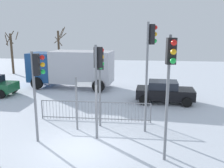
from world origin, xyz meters
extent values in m
plane|color=silver|center=(0.00, 0.00, 0.00)|extent=(60.00, 60.00, 0.00)
cylinder|color=slate|center=(0.38, 2.48, 1.98)|extent=(0.11, 0.11, 3.96)
cube|color=black|center=(0.44, 2.32, 3.41)|extent=(0.37, 0.31, 0.90)
sphere|color=red|center=(0.51, 2.08, 3.71)|extent=(0.20, 0.20, 0.20)
sphere|color=orange|center=(0.51, 2.08, 3.41)|extent=(0.20, 0.20, 0.20)
sphere|color=green|center=(0.51, 2.08, 3.11)|extent=(0.20, 0.20, 0.20)
cylinder|color=slate|center=(3.37, -0.57, 2.34)|extent=(0.11, 0.11, 4.68)
cube|color=black|center=(3.40, -0.74, 4.13)|extent=(0.36, 0.28, 0.90)
sphere|color=red|center=(3.45, -0.98, 4.43)|extent=(0.20, 0.20, 0.20)
sphere|color=orange|center=(3.45, -0.98, 4.13)|extent=(0.20, 0.20, 0.20)
sphere|color=green|center=(3.45, -0.98, 3.83)|extent=(0.20, 0.20, 0.20)
cylinder|color=slate|center=(-2.07, 0.37, 1.99)|extent=(0.11, 0.11, 3.97)
cube|color=black|center=(-1.91, 0.39, 3.42)|extent=(0.26, 0.35, 0.90)
sphere|color=red|center=(-1.66, 0.43, 3.72)|extent=(0.20, 0.20, 0.20)
sphere|color=orange|center=(-1.66, 0.43, 3.42)|extent=(0.20, 0.20, 0.20)
sphere|color=green|center=(-1.66, 0.43, 3.12)|extent=(0.20, 0.20, 0.20)
cylinder|color=slate|center=(2.67, 2.03, 2.59)|extent=(0.11, 0.11, 5.19)
cube|color=black|center=(2.80, 2.13, 4.64)|extent=(0.37, 0.39, 0.90)
sphere|color=red|center=(3.00, 2.29, 4.94)|extent=(0.20, 0.20, 0.20)
sphere|color=orange|center=(3.00, 2.29, 4.64)|extent=(0.20, 0.20, 0.20)
sphere|color=green|center=(3.00, 2.29, 4.34)|extent=(0.20, 0.20, 0.20)
cylinder|color=slate|center=(0.48, 0.99, 2.11)|extent=(0.11, 0.11, 4.22)
cube|color=black|center=(0.56, 1.13, 3.67)|extent=(0.39, 0.35, 0.90)
sphere|color=red|center=(0.68, 1.35, 3.97)|extent=(0.20, 0.20, 0.20)
sphere|color=orange|center=(0.68, 1.35, 3.67)|extent=(0.20, 0.20, 0.20)
sphere|color=green|center=(0.68, 1.35, 3.37)|extent=(0.20, 0.20, 0.20)
cylinder|color=slate|center=(-0.66, 1.87, 1.31)|extent=(0.09, 0.09, 2.63)
cube|color=white|center=(-0.28, 1.97, 2.28)|extent=(0.69, 0.19, 0.22)
cube|color=slate|center=(0.00, 3.17, 1.05)|extent=(5.93, 0.13, 0.04)
cube|color=slate|center=(0.00, 3.17, 0.12)|extent=(5.93, 0.13, 0.04)
cylinder|color=slate|center=(-2.88, 3.12, 0.53)|extent=(0.02, 0.02, 1.05)
cylinder|color=slate|center=(-2.70, 3.12, 0.53)|extent=(0.02, 0.02, 1.05)
cylinder|color=slate|center=(-2.52, 3.13, 0.53)|extent=(0.02, 0.02, 1.05)
cylinder|color=slate|center=(-2.34, 3.13, 0.53)|extent=(0.02, 0.02, 1.05)
cylinder|color=slate|center=(-2.16, 3.13, 0.53)|extent=(0.02, 0.02, 1.05)
cylinder|color=slate|center=(-1.98, 3.14, 0.53)|extent=(0.02, 0.02, 1.05)
cylinder|color=slate|center=(-1.80, 3.14, 0.53)|extent=(0.02, 0.02, 1.05)
cylinder|color=slate|center=(-1.62, 3.14, 0.53)|extent=(0.02, 0.02, 1.05)
cylinder|color=slate|center=(-1.44, 3.14, 0.53)|extent=(0.02, 0.02, 1.05)
cylinder|color=slate|center=(-1.26, 3.15, 0.53)|extent=(0.02, 0.02, 1.05)
cylinder|color=slate|center=(-1.08, 3.15, 0.53)|extent=(0.02, 0.02, 1.05)
cylinder|color=slate|center=(-0.90, 3.15, 0.53)|extent=(0.02, 0.02, 1.05)
cylinder|color=slate|center=(-0.72, 3.15, 0.53)|extent=(0.02, 0.02, 1.05)
cylinder|color=slate|center=(-0.54, 3.16, 0.53)|extent=(0.02, 0.02, 1.05)
cylinder|color=slate|center=(-0.36, 3.16, 0.53)|extent=(0.02, 0.02, 1.05)
cylinder|color=slate|center=(-0.18, 3.16, 0.53)|extent=(0.02, 0.02, 1.05)
cylinder|color=slate|center=(0.00, 3.17, 0.53)|extent=(0.02, 0.02, 1.05)
cylinder|color=slate|center=(0.18, 3.17, 0.53)|extent=(0.02, 0.02, 1.05)
cylinder|color=slate|center=(0.36, 3.17, 0.53)|extent=(0.02, 0.02, 1.05)
cylinder|color=slate|center=(0.54, 3.17, 0.53)|extent=(0.02, 0.02, 1.05)
cylinder|color=slate|center=(0.72, 3.18, 0.53)|extent=(0.02, 0.02, 1.05)
cylinder|color=slate|center=(0.90, 3.18, 0.53)|extent=(0.02, 0.02, 1.05)
cylinder|color=slate|center=(1.08, 3.18, 0.53)|extent=(0.02, 0.02, 1.05)
cylinder|color=slate|center=(1.26, 3.18, 0.53)|extent=(0.02, 0.02, 1.05)
cylinder|color=slate|center=(1.44, 3.19, 0.53)|extent=(0.02, 0.02, 1.05)
cylinder|color=slate|center=(1.62, 3.19, 0.53)|extent=(0.02, 0.02, 1.05)
cylinder|color=slate|center=(1.80, 3.19, 0.53)|extent=(0.02, 0.02, 1.05)
cylinder|color=slate|center=(1.98, 3.20, 0.53)|extent=(0.02, 0.02, 1.05)
cylinder|color=slate|center=(2.16, 3.20, 0.53)|extent=(0.02, 0.02, 1.05)
cylinder|color=slate|center=(2.34, 3.20, 0.53)|extent=(0.02, 0.02, 1.05)
cylinder|color=slate|center=(2.52, 3.20, 0.53)|extent=(0.02, 0.02, 1.05)
cylinder|color=slate|center=(2.70, 3.21, 0.53)|extent=(0.02, 0.02, 1.05)
cylinder|color=slate|center=(2.88, 3.21, 0.53)|extent=(0.02, 0.02, 1.05)
cylinder|color=slate|center=(-2.97, 3.12, 0.53)|extent=(0.06, 0.06, 1.05)
cylinder|color=slate|center=(2.97, 3.21, 0.53)|extent=(0.06, 0.06, 1.05)
cylinder|color=black|center=(-7.46, 8.38, 0.32)|extent=(0.65, 0.24, 0.64)
cylinder|color=black|center=(-7.50, 6.68, 0.32)|extent=(0.65, 0.24, 0.64)
cube|color=black|center=(4.04, 7.09, 0.65)|extent=(3.87, 1.87, 0.65)
cube|color=#1E232D|center=(3.89, 7.10, 1.20)|extent=(1.96, 1.58, 0.55)
cylinder|color=black|center=(5.42, 7.88, 0.32)|extent=(0.65, 0.25, 0.64)
cylinder|color=black|center=(5.35, 6.18, 0.32)|extent=(0.65, 0.25, 0.64)
cylinder|color=black|center=(2.73, 8.00, 0.32)|extent=(0.65, 0.25, 0.64)
cylinder|color=black|center=(2.65, 6.30, 0.32)|extent=(0.65, 0.25, 0.64)
cube|color=silver|center=(-2.48, 10.61, 1.80)|extent=(5.18, 2.81, 2.60)
cube|color=navy|center=(-6.01, 10.90, 1.70)|extent=(2.18, 2.46, 2.40)
cylinder|color=black|center=(-6.11, 9.70, 0.50)|extent=(1.02, 0.38, 1.00)
cylinder|color=black|center=(-5.91, 12.10, 0.50)|extent=(1.02, 0.38, 1.00)
cylinder|color=black|center=(-0.88, 9.27, 0.50)|extent=(1.02, 0.38, 1.00)
cylinder|color=black|center=(-0.68, 11.66, 0.50)|extent=(1.02, 0.38, 1.00)
cylinder|color=#473828|center=(-6.21, 15.87, 2.35)|extent=(0.22, 0.22, 4.71)
cylinder|color=#473828|center=(-6.08, 15.55, 3.63)|extent=(0.71, 0.36, 0.97)
cylinder|color=#473828|center=(-6.04, 16.22, 4.38)|extent=(0.79, 0.44, 1.18)
cylinder|color=#473828|center=(-6.23, 16.54, 3.92)|extent=(1.40, 0.12, 1.11)
cylinder|color=#473828|center=(-5.93, 16.29, 4.41)|extent=(0.94, 0.67, 1.40)
cylinder|color=#473828|center=(-11.74, 16.38, 2.20)|extent=(0.25, 0.25, 4.40)
cylinder|color=#473828|center=(-12.07, 16.09, 3.70)|extent=(0.70, 0.77, 1.19)
cylinder|color=#473828|center=(-11.69, 16.01, 3.91)|extent=(0.83, 0.20, 1.23)
cylinder|color=#473828|center=(-11.22, 16.81, 4.13)|extent=(0.96, 1.12, 0.90)
cylinder|color=#473828|center=(-12.01, 16.73, 3.93)|extent=(0.81, 0.66, 1.52)
camera|label=1|loc=(2.40, -9.32, 4.86)|focal=39.63mm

